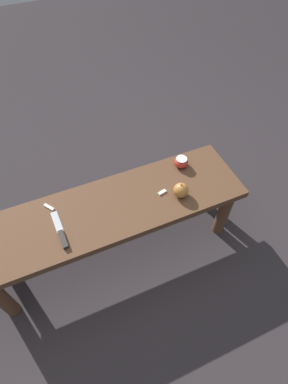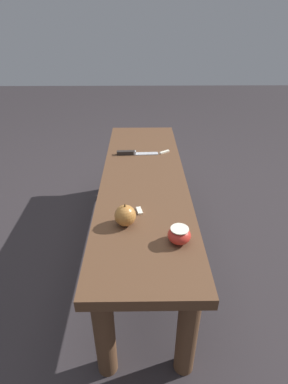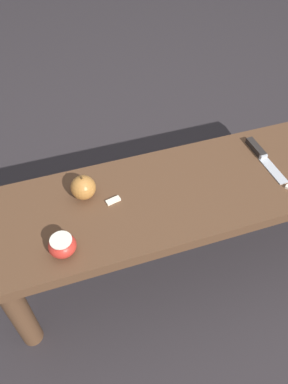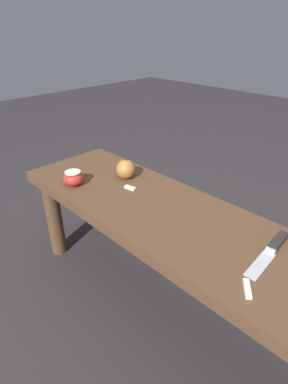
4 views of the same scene
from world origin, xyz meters
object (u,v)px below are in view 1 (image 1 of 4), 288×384
(knife, at_px, (61,234))
(apple_whole, at_px, (181,190))
(wooden_bench, at_px, (112,215))
(apple_cut, at_px, (181,162))

(knife, xyz_separation_m, apple_whole, (0.61, -0.01, 0.03))
(wooden_bench, height_order, apple_whole, apple_whole)
(wooden_bench, bearing_deg, knife, -166.76)
(knife, bearing_deg, apple_whole, -93.30)
(knife, bearing_deg, apple_cut, -78.86)
(apple_cut, bearing_deg, apple_whole, -118.28)
(wooden_bench, bearing_deg, apple_whole, -11.11)
(apple_cut, bearing_deg, knife, -166.27)
(wooden_bench, xyz_separation_m, apple_cut, (0.45, 0.11, 0.10))
(wooden_bench, xyz_separation_m, apple_whole, (0.35, -0.07, 0.11))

